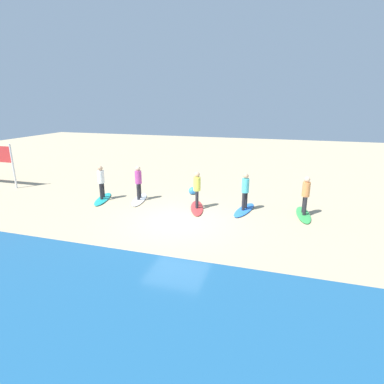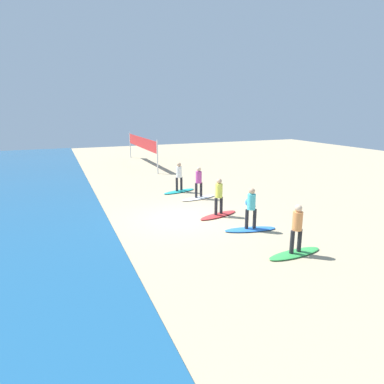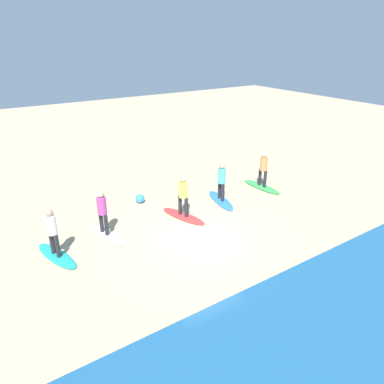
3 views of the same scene
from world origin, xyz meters
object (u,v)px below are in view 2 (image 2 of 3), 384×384
Objects in this scene: surfboard_blue at (250,229)px; surfboard_red at (218,215)px; surfboard_white at (199,198)px; surfer_blue at (251,205)px; surfer_teal at (179,174)px; volleyball_net at (142,144)px; surfer_red at (219,194)px; beach_ball at (249,202)px; surfer_green at (297,225)px; surfboard_green at (295,253)px; surfer_white at (199,180)px; surfboard_teal at (179,191)px.

surfboard_blue and surfboard_red have the same top height.
surfer_blue is at bearing 77.45° from surfboard_white.
volleyball_net is (10.37, -0.45, 0.75)m from surfer_teal.
volleyball_net is at bearing -1.37° from surfer_red.
surfboard_red is 5.53× the size of beach_ball.
surfer_green is 0.18× the size of volleyball_net.
surfboard_green is at bearing -176.59° from surfer_teal.
surfboard_red is 0.23× the size of volleyball_net.
surfer_teal is 4.32× the size of beach_ball.
surfboard_blue is at bearing 179.74° from surfer_white.
surfer_teal reaches higher than surfboard_blue.
surfboard_white is at bearing -6.77° from surfer_red.
surfboard_teal is at bearing -105.53° from surfboard_red.
surfboard_green is at bearing -179.14° from surfer_white.
surfboard_teal is at bearing 3.41° from surfer_green.
beach_ball is (-4.00, -2.20, 0.14)m from surfboard_teal.
surfer_red reaches higher than surfboard_white.
surfer_red is 3.25m from surfboard_white.
surfboard_green is 0.23× the size of volleyball_net.
surfboard_red is at bearing 70.94° from surfboard_white.
surfer_blue and surfer_white have the same top height.
surfer_white is (3.07, -0.36, 0.99)m from surfboard_red.
surfboard_green is 1.28× the size of surfer_red.
surfboard_green is 5.73m from beach_ball.
surfboard_blue is at bearing 149.11° from beach_ball.
surfboard_green is 5.53× the size of beach_ball.
surfer_red is 1.00× the size of surfer_white.
surfboard_blue is (2.52, 0.14, 0.00)m from surfboard_green.
surfboard_green and surfboard_blue have the same top height.
surfboard_green is at bearing 77.82° from surfboard_teal.
beach_ball is (-14.37, -1.75, -1.60)m from volleyball_net.
surfboard_teal is 10.53m from volleyball_net.
surfer_white is at bearing 180.00° from volleyball_net.
volleyball_net is at bearing -77.78° from surfboard_blue.
surfer_white is at bearing -6.77° from surfer_red.
surfboard_white is (5.18, -0.02, -0.99)m from surfer_blue.
surfboard_green is at bearing 163.40° from beach_ball.
surfboard_red is 1.28× the size of surfer_teal.
surfer_red is at bearing 9.16° from surfer_blue.
surfer_red is (2.11, 0.34, 0.00)m from surfer_blue.
surfer_blue reaches higher than surfboard_teal.
surfer_white reaches higher than beach_ball.
surfer_red is at bearing 173.23° from surfer_white.
surfer_red and surfer_teal have the same top height.
surfer_white is (3.07, -0.36, 0.00)m from surfer_red.
surfboard_blue is 5.18m from surfboard_white.
surfer_blue is at bearing 82.62° from surfboard_red.
surfer_teal is at bearing -105.53° from surfboard_red.
surfer_red reaches higher than surfboard_green.
surfboard_green is 7.77m from surfer_white.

